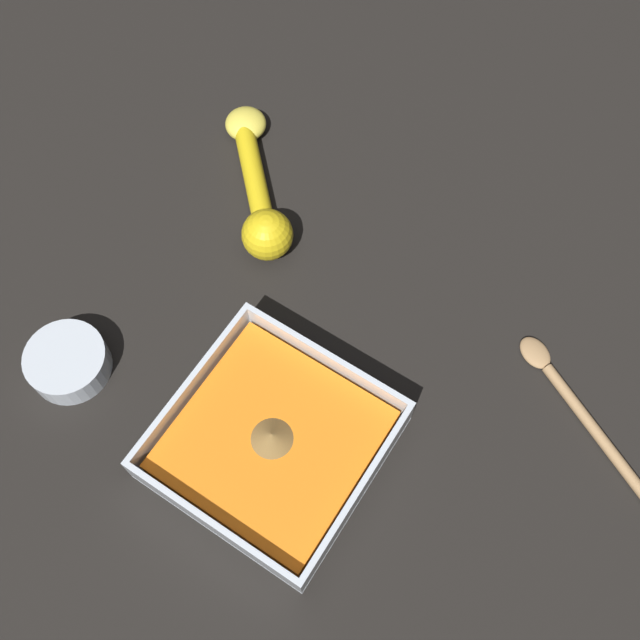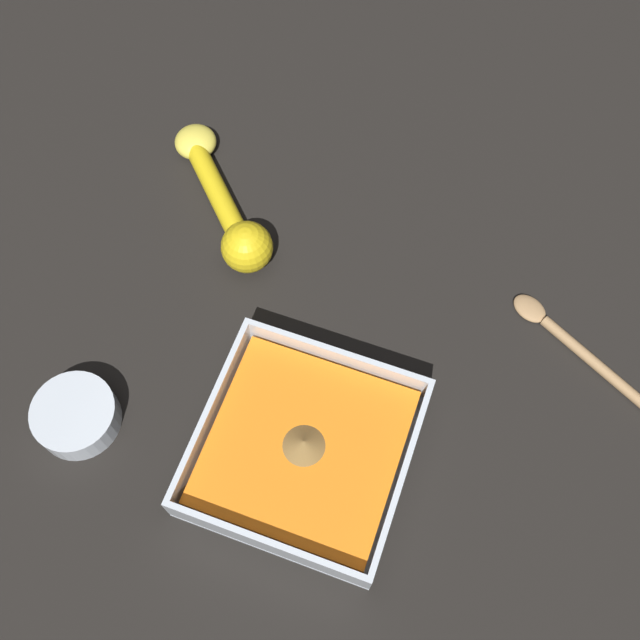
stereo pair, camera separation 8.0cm
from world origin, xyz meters
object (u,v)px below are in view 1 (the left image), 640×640
object	(u,v)px
square_dish	(273,443)
lemon_squeezer	(262,212)
spice_bowl	(68,362)
wooden_spoon	(576,406)
lemon_half	(246,124)

from	to	relation	value
square_dish	lemon_squeezer	xyz separation A→B (m)	(-0.22, -0.17, 0.01)
spice_bowl	wooden_spoon	distance (m)	0.54
lemon_squeezer	lemon_half	world-z (taller)	lemon_squeezer
spice_bowl	lemon_squeezer	world-z (taller)	lemon_squeezer
square_dish	spice_bowl	bearing A→B (deg)	-78.96
square_dish	lemon_squeezer	world-z (taller)	lemon_squeezer
spice_bowl	lemon_half	bearing A→B (deg)	-175.38
lemon_squeezer	lemon_half	distance (m)	0.14
square_dish	wooden_spoon	xyz separation A→B (m)	(-0.21, 0.24, -0.01)
square_dish	wooden_spoon	size ratio (longest dim) A/B	1.07
square_dish	spice_bowl	distance (m)	0.24
wooden_spoon	spice_bowl	bearing A→B (deg)	55.30
lemon_half	square_dish	bearing A→B (deg)	39.25
square_dish	lemon_half	distance (m)	0.41
square_dish	wooden_spoon	distance (m)	0.32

